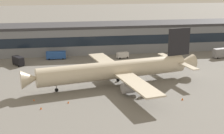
{
  "coord_description": "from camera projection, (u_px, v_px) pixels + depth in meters",
  "views": [
    {
      "loc": [
        -25.21,
        -103.77,
        35.47
      ],
      "look_at": [
        -8.28,
        2.0,
        5.0
      ],
      "focal_mm": 52.27,
      "sensor_mm": 36.0,
      "label": 1
    }
  ],
  "objects": [
    {
      "name": "traffic_cone_1",
      "position": [
        41.0,
        108.0,
        88.95
      ],
      "size": [
        0.55,
        0.55,
        0.68
      ],
      "primitive_type": "cone",
      "color": "#F2590C",
      "rests_on": "ground_plane"
    },
    {
      "name": "traffic_cone_0",
      "position": [
        182.0,
        99.0,
        95.45
      ],
      "size": [
        0.57,
        0.57,
        0.72
      ],
      "primitive_type": "cone",
      "color": "#F2590C",
      "rests_on": "ground_plane"
    },
    {
      "name": "traffic_cone_2",
      "position": [
        68.0,
        102.0,
        93.09
      ],
      "size": [
        0.48,
        0.48,
        0.6
      ],
      "primitive_type": "cone",
      "color": "#F2590C",
      "rests_on": "ground_plane"
    },
    {
      "name": "traffic_cone_3",
      "position": [
        34.0,
        100.0,
        94.97
      ],
      "size": [
        0.44,
        0.44,
        0.55
      ],
      "primitive_type": "cone",
      "color": "#F2590C",
      "rests_on": "ground_plane"
    },
    {
      "name": "airliner",
      "position": [
        116.0,
        70.0,
        107.85
      ],
      "size": [
        60.51,
        51.83,
        17.63
      ],
      "color": "beige",
      "rests_on": "ground_plane"
    },
    {
      "name": "crew_van",
      "position": [
        122.0,
        55.0,
        142.88
      ],
      "size": [
        5.59,
        3.48,
        2.55
      ],
      "color": "white",
      "rests_on": "ground_plane"
    },
    {
      "name": "terminal_building",
      "position": [
        114.0,
        37.0,
        156.49
      ],
      "size": [
        185.71,
        17.81,
        13.09
      ],
      "color": "gray",
      "rests_on": "ground_plane"
    },
    {
      "name": "ground_plane",
      "position": [
        137.0,
        81.0,
        112.09
      ],
      "size": [
        600.0,
        600.0,
        0.0
      ],
      "primitive_type": "plane",
      "color": "slate"
    },
    {
      "name": "fuel_truck",
      "position": [
        56.0,
        55.0,
        141.29
      ],
      "size": [
        8.41,
        2.83,
        3.35
      ],
      "color": "#2651A5",
      "rests_on": "ground_plane"
    },
    {
      "name": "stair_truck",
      "position": [
        18.0,
        61.0,
        131.64
      ],
      "size": [
        5.33,
        6.32,
        3.55
      ],
      "color": "black",
      "rests_on": "ground_plane"
    },
    {
      "name": "catering_truck",
      "position": [
        221.0,
        53.0,
        143.58
      ],
      "size": [
        7.57,
        3.98,
        4.15
      ],
      "color": "gray",
      "rests_on": "ground_plane"
    },
    {
      "name": "baggage_tug",
      "position": [
        173.0,
        55.0,
        144.72
      ],
      "size": [
        2.93,
        4.02,
        1.85
      ],
      "color": "black",
      "rests_on": "ground_plane"
    }
  ]
}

